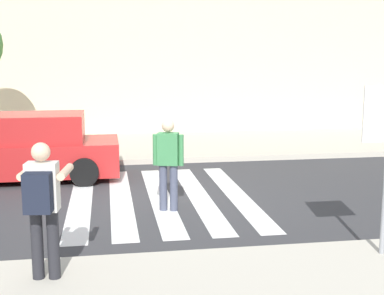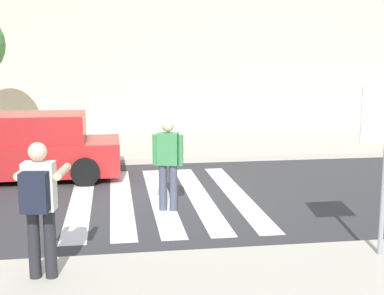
# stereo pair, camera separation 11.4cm
# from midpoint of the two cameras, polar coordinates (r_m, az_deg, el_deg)

# --- Properties ---
(ground_plane) EXTENTS (120.00, 120.00, 0.00)m
(ground_plane) POSITION_cam_midpoint_polar(r_m,az_deg,el_deg) (10.86, -3.00, -5.63)
(ground_plane) COLOR #38383A
(sidewalk_far) EXTENTS (60.00, 4.80, 0.14)m
(sidewalk_far) POSITION_cam_midpoint_polar(r_m,az_deg,el_deg) (16.69, -5.01, 0.10)
(sidewalk_far) COLOR beige
(sidewalk_far) RESTS_ON ground
(building_facade_far) EXTENTS (56.00, 4.00, 6.29)m
(building_facade_far) POSITION_cam_midpoint_polar(r_m,az_deg,el_deg) (20.84, -5.91, 10.53)
(building_facade_far) COLOR beige
(building_facade_far) RESTS_ON ground
(crosswalk_stripe_0) EXTENTS (0.44, 5.20, 0.01)m
(crosswalk_stripe_0) POSITION_cam_midpoint_polar(r_m,az_deg,el_deg) (11.02, -11.45, -5.56)
(crosswalk_stripe_0) COLOR silver
(crosswalk_stripe_0) RESTS_ON ground
(crosswalk_stripe_1) EXTENTS (0.44, 5.20, 0.01)m
(crosswalk_stripe_1) POSITION_cam_midpoint_polar(r_m,az_deg,el_deg) (11.01, -7.27, -5.46)
(crosswalk_stripe_1) COLOR silver
(crosswalk_stripe_1) RESTS_ON ground
(crosswalk_stripe_2) EXTENTS (0.44, 5.20, 0.01)m
(crosswalk_stripe_2) POSITION_cam_midpoint_polar(r_m,az_deg,el_deg) (11.05, -3.10, -5.33)
(crosswalk_stripe_2) COLOR silver
(crosswalk_stripe_2) RESTS_ON ground
(crosswalk_stripe_3) EXTENTS (0.44, 5.20, 0.01)m
(crosswalk_stripe_3) POSITION_cam_midpoint_polar(r_m,az_deg,el_deg) (11.15, 1.01, -5.18)
(crosswalk_stripe_3) COLOR silver
(crosswalk_stripe_3) RESTS_ON ground
(crosswalk_stripe_4) EXTENTS (0.44, 5.20, 0.01)m
(crosswalk_stripe_4) POSITION_cam_midpoint_polar(r_m,az_deg,el_deg) (11.31, 5.02, -5.00)
(crosswalk_stripe_4) COLOR silver
(crosswalk_stripe_4) RESTS_ON ground
(photographer_with_backpack) EXTENTS (0.65, 0.89, 1.72)m
(photographer_with_backpack) POSITION_cam_midpoint_polar(r_m,az_deg,el_deg) (6.80, -15.51, -5.30)
(photographer_with_backpack) COLOR #232328
(photographer_with_backpack) RESTS_ON sidewalk_near
(pedestrian_crossing) EXTENTS (0.56, 0.34, 1.72)m
(pedestrian_crossing) POSITION_cam_midpoint_polar(r_m,az_deg,el_deg) (9.94, -2.26, -1.31)
(pedestrian_crossing) COLOR #474C60
(pedestrian_crossing) RESTS_ON ground
(parked_car_red) EXTENTS (4.10, 1.92, 1.55)m
(parked_car_red) POSITION_cam_midpoint_polar(r_m,az_deg,el_deg) (13.03, -16.37, -0.13)
(parked_car_red) COLOR red
(parked_car_red) RESTS_ON ground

